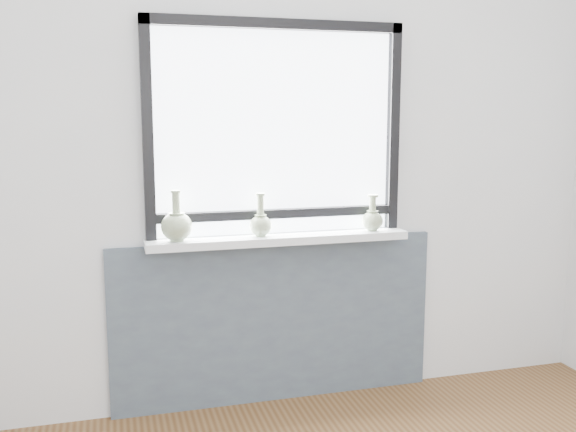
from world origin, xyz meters
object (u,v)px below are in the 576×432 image
object	(u,v)px
windowsill	(279,239)
vase_b	(261,223)
vase_c	(372,219)
vase_a	(177,225)

from	to	relation	value
windowsill	vase_b	world-z (taller)	vase_b
vase_b	vase_c	world-z (taller)	vase_b
vase_b	vase_c	xyz separation A→B (m)	(0.59, -0.01, -0.00)
windowsill	vase_c	distance (m)	0.50
windowsill	vase_b	distance (m)	0.13
windowsill	vase_a	world-z (taller)	vase_a
vase_a	vase_b	distance (m)	0.41
windowsill	vase_a	distance (m)	0.52
windowsill	vase_c	bearing A→B (deg)	-1.85
windowsill	vase_a	bearing A→B (deg)	-177.76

